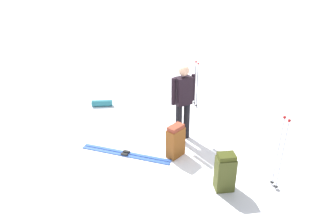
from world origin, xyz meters
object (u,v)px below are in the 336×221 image
Objects in this scene: backpack_bright at (176,141)px; ski_poles_planted_near at (196,82)px; ski_pair_near at (126,154)px; backpack_large_dark at (225,172)px; ski_poles_planted_far at (281,151)px; sleeping_mat_rolled at (102,103)px; skier_standing at (183,99)px.

ski_poles_planted_near is (2.40, -0.55, 0.36)m from backpack_bright.
backpack_large_dark reaches higher than ski_pair_near.
ski_poles_planted_far is (0.06, -0.89, 0.41)m from backpack_large_dark.
sleeping_mat_rolled is at bearing 40.65° from backpack_large_dark.
skier_standing is at bearing 22.06° from backpack_large_dark.
ski_poles_planted_far is (-3.33, -1.17, 0.06)m from ski_poles_planted_near.
backpack_large_dark is 3.42m from ski_poles_planted_near.
sleeping_mat_rolled is at bearing 91.36° from ski_poles_planted_near.
sleeping_mat_rolled is at bearing 23.15° from ski_pair_near.
ski_poles_planted_near is 2.65m from sleeping_mat_rolled.
ski_poles_planted_near is at bearing -33.57° from ski_pair_near.
ski_pair_near is at bearing -156.85° from sleeping_mat_rolled.
ski_poles_planted_far is at bearing -86.31° from backpack_large_dark.
ski_poles_planted_near reaches higher than sleeping_mat_rolled.
skier_standing is at bearing 166.94° from ski_poles_planted_near.
backpack_large_dark is at bearing -157.94° from skier_standing.
ski_pair_near is 2.52m from sleeping_mat_rolled.
backpack_large_dark is at bearing 93.69° from ski_poles_planted_far.
backpack_large_dark reaches higher than sleeping_mat_rolled.
sleeping_mat_rolled is (3.27, 3.74, -0.67)m from ski_poles_planted_far.
backpack_bright is at bearing -90.98° from ski_pair_near.
ski_pair_near is at bearing 89.02° from backpack_bright.
backpack_bright is at bearing 61.64° from ski_poles_planted_far.
sleeping_mat_rolled is (2.32, 0.99, 0.08)m from ski_pair_near.
ski_poles_planted_near is at bearing 19.37° from ski_poles_planted_far.
ski_pair_near is 3.47× the size of sleeping_mat_rolled.
backpack_large_dark is at bearing -118.33° from ski_pair_near.
skier_standing reaches higher than ski_pair_near.
backpack_large_dark is at bearing -175.23° from ski_poles_planted_near.
ski_poles_planted_far reaches higher than ski_poles_planted_near.
backpack_large_dark is 1.03× the size of backpack_bright.
skier_standing is 2.86m from sleeping_mat_rolled.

